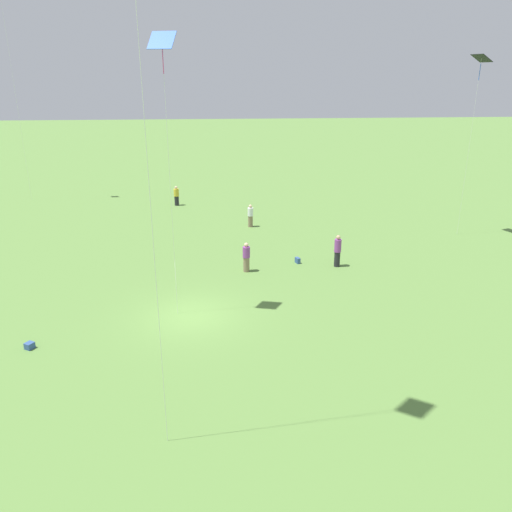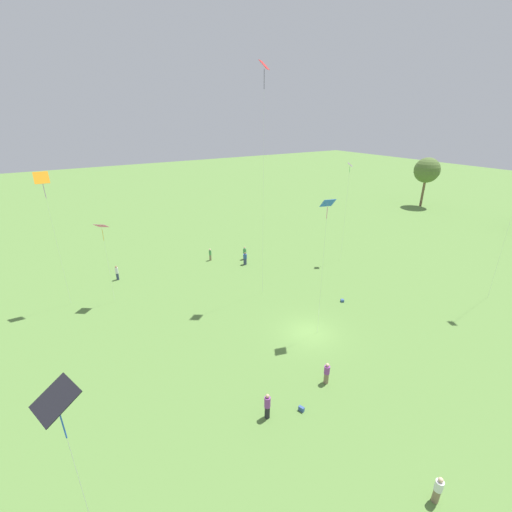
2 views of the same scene
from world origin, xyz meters
name	(u,v)px [view 1 (image 1 of 2)]	position (x,y,z in m)	size (l,w,h in m)	color
ground_plane	(192,316)	(0.00, 0.00, 0.00)	(240.00, 240.00, 0.00)	#5B843D
person_0	(246,257)	(5.32, -2.93, 0.83)	(0.51, 0.51, 1.69)	#847056
person_1	(176,196)	(21.43, 1.78, 0.81)	(0.54, 0.54, 1.66)	#232328
person_2	(250,216)	(14.26, -3.93, 0.82)	(0.54, 0.54, 1.66)	#847056
person_4	(338,251)	(5.62, -8.18, 0.93)	(0.41, 0.41, 1.87)	#232328
kite_3	(162,51)	(0.34, 0.66, 11.21)	(0.98, 1.16, 11.96)	blue
kite_5	(481,65)	(11.00, -18.10, 11.05)	(1.26, 1.21, 11.66)	black
picnic_bag_0	(30,346)	(-2.34, 6.39, 0.13)	(0.43, 0.42, 0.26)	#33518C
picnic_bag_1	(298,260)	(6.37, -6.02, 0.16)	(0.42, 0.30, 0.33)	#33518C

